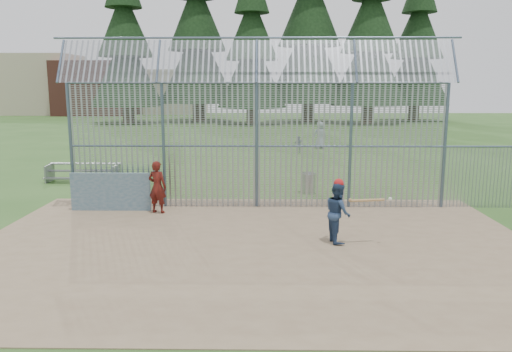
{
  "coord_description": "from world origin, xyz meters",
  "views": [
    {
      "loc": [
        0.23,
        -12.38,
        3.92
      ],
      "look_at": [
        0.0,
        2.0,
        1.3
      ],
      "focal_mm": 35.0,
      "sensor_mm": 36.0,
      "label": 1
    }
  ],
  "objects_px": {
    "dugout_wall": "(111,192)",
    "batter": "(338,213)",
    "bleacher": "(83,172)",
    "onlooker": "(157,187)",
    "trash_can": "(308,183)"
  },
  "relations": [
    {
      "from": "bleacher",
      "to": "batter",
      "type": "bearing_deg",
      "value": -40.53
    },
    {
      "from": "batter",
      "to": "bleacher",
      "type": "relative_size",
      "value": 0.51
    },
    {
      "from": "onlooker",
      "to": "bleacher",
      "type": "relative_size",
      "value": 0.54
    },
    {
      "from": "onlooker",
      "to": "batter",
      "type": "bearing_deg",
      "value": 168.4
    },
    {
      "from": "dugout_wall",
      "to": "onlooker",
      "type": "relative_size",
      "value": 1.54
    },
    {
      "from": "onlooker",
      "to": "trash_can",
      "type": "height_order",
      "value": "onlooker"
    },
    {
      "from": "dugout_wall",
      "to": "trash_can",
      "type": "height_order",
      "value": "dugout_wall"
    },
    {
      "from": "batter",
      "to": "onlooker",
      "type": "bearing_deg",
      "value": 50.17
    },
    {
      "from": "batter",
      "to": "bleacher",
      "type": "distance_m",
      "value": 12.25
    },
    {
      "from": "dugout_wall",
      "to": "onlooker",
      "type": "xyz_separation_m",
      "value": [
        1.54,
        -0.27,
        0.21
      ]
    },
    {
      "from": "batter",
      "to": "onlooker",
      "type": "height_order",
      "value": "onlooker"
    },
    {
      "from": "onlooker",
      "to": "trash_can",
      "type": "relative_size",
      "value": 1.98
    },
    {
      "from": "dugout_wall",
      "to": "batter",
      "type": "relative_size",
      "value": 1.64
    },
    {
      "from": "dugout_wall",
      "to": "trash_can",
      "type": "distance_m",
      "value": 7.03
    },
    {
      "from": "dugout_wall",
      "to": "trash_can",
      "type": "xyz_separation_m",
      "value": [
        6.47,
        2.72,
        -0.24
      ]
    }
  ]
}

